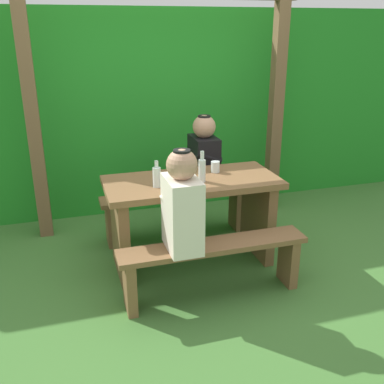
% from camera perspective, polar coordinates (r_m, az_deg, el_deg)
% --- Properties ---
extents(ground_plane, '(12.00, 12.00, 0.00)m').
position_cam_1_polar(ground_plane, '(3.87, -0.00, -8.92)').
color(ground_plane, '#3F7230').
extents(hedge_backdrop, '(6.40, 0.72, 2.09)m').
position_cam_1_polar(hedge_backdrop, '(5.02, -5.53, 10.61)').
color(hedge_backdrop, '#208122').
rests_on(hedge_backdrop, ground_plane).
extents(pergola_post_left, '(0.12, 0.12, 2.13)m').
position_cam_1_polar(pergola_post_left, '(4.24, -19.73, 7.99)').
color(pergola_post_left, brown).
rests_on(pergola_post_left, ground_plane).
extents(pergola_post_right, '(0.12, 0.12, 2.13)m').
position_cam_1_polar(pergola_post_right, '(4.76, 10.72, 10.11)').
color(pergola_post_right, brown).
rests_on(pergola_post_right, ground_plane).
extents(picnic_table, '(1.40, 0.64, 0.75)m').
position_cam_1_polar(picnic_table, '(3.64, -0.00, -1.94)').
color(picnic_table, brown).
rests_on(picnic_table, ground_plane).
extents(bench_near, '(1.40, 0.24, 0.44)m').
position_cam_1_polar(bench_near, '(3.27, 2.77, -8.55)').
color(bench_near, brown).
rests_on(bench_near, ground_plane).
extents(bench_far, '(1.40, 0.24, 0.44)m').
position_cam_1_polar(bench_far, '(4.19, -2.14, -1.73)').
color(bench_far, brown).
rests_on(bench_far, ground_plane).
extents(person_white_shirt, '(0.25, 0.35, 0.72)m').
position_cam_1_polar(person_white_shirt, '(3.01, -1.29, -1.60)').
color(person_white_shirt, silver).
rests_on(person_white_shirt, bench_near).
extents(person_black_coat, '(0.25, 0.35, 0.72)m').
position_cam_1_polar(person_black_coat, '(4.12, 1.55, 4.55)').
color(person_black_coat, black).
rests_on(person_black_coat, bench_far).
extents(drinking_glass, '(0.07, 0.07, 0.09)m').
position_cam_1_polar(drinking_glass, '(3.73, 3.01, 3.26)').
color(drinking_glass, silver).
rests_on(drinking_glass, picnic_table).
extents(bottle_left, '(0.06, 0.06, 0.25)m').
position_cam_1_polar(bottle_left, '(3.47, 1.30, 2.94)').
color(bottle_left, silver).
rests_on(bottle_left, picnic_table).
extents(bottle_right, '(0.06, 0.06, 0.21)m').
position_cam_1_polar(bottle_right, '(3.38, -4.55, 2.01)').
color(bottle_right, silver).
rests_on(bottle_right, picnic_table).
extents(cell_phone, '(0.09, 0.15, 0.01)m').
position_cam_1_polar(cell_phone, '(3.62, -2.29, 2.03)').
color(cell_phone, silver).
rests_on(cell_phone, picnic_table).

